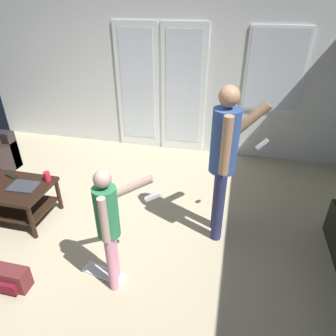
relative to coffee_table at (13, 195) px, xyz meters
The scene contains 10 objects.
ground_plane 1.19m from the coffee_table, ahead, with size 6.04×4.99×0.02m, color #B9AC8A.
wall_back_with_doors 2.76m from the coffee_table, 62.87° to the left, with size 6.04×0.09×2.65m.
coffee_table is the anchor object (origin of this frame).
person_adult 2.49m from the coffee_table, ahead, with size 0.56×0.50×1.68m.
person_child 1.69m from the coffee_table, 22.44° to the right, with size 0.50×0.42×1.22m.
backpack 1.10m from the coffee_table, 56.73° to the right, with size 0.35×0.19×0.22m.
loose_keyboard 1.51m from the coffee_table, 22.85° to the right, with size 0.46×0.22×0.02m.
laptop_closed 0.22m from the coffee_table, ahead, with size 0.32×0.23×0.02m, color #34373E.
cup_near_edge 0.46m from the coffee_table, 27.30° to the left, with size 0.07×0.07×0.12m, color red.
dvd_remote_slim 0.25m from the coffee_table, 122.59° to the left, with size 0.17×0.05×0.02m, color black.
Camera 1 is at (1.31, -2.24, 2.37)m, focal length 32.23 mm.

